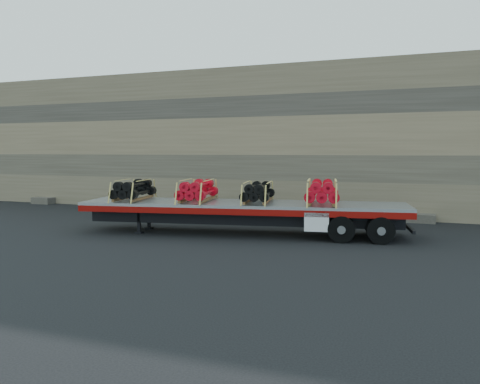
# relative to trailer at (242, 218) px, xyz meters

# --- Properties ---
(ground) EXTENTS (120.00, 120.00, 0.00)m
(ground) POSITION_rel_trailer_xyz_m (-0.97, 0.51, -0.58)
(ground) COLOR black
(ground) RESTS_ON ground
(rock_wall) EXTENTS (44.00, 3.00, 7.00)m
(rock_wall) POSITION_rel_trailer_xyz_m (-0.97, 7.01, 2.92)
(rock_wall) COLOR #7A6B54
(rock_wall) RESTS_ON ground
(trailer) EXTENTS (11.74, 4.22, 1.15)m
(trailer) POSITION_rel_trailer_xyz_m (0.00, 0.00, 0.00)
(trailer) COLOR #A6A8AD
(trailer) RESTS_ON ground
(bundle_front) EXTENTS (1.37, 2.19, 0.73)m
(bundle_front) POSITION_rel_trailer_xyz_m (-4.06, -0.73, 0.94)
(bundle_front) COLOR black
(bundle_front) RESTS_ON trailer
(bundle_midfront) EXTENTS (1.42, 2.28, 0.75)m
(bundle_midfront) POSITION_rel_trailer_xyz_m (-1.63, -0.29, 0.95)
(bundle_midfront) COLOR red
(bundle_midfront) RESTS_ON trailer
(bundle_midrear) EXTENTS (1.32, 2.12, 0.70)m
(bundle_midrear) POSITION_rel_trailer_xyz_m (0.56, 0.10, 0.93)
(bundle_midrear) COLOR black
(bundle_midrear) RESTS_ON trailer
(bundle_rear) EXTENTS (1.50, 2.41, 0.80)m
(bundle_rear) POSITION_rel_trailer_xyz_m (2.77, 0.50, 0.98)
(bundle_rear) COLOR red
(bundle_rear) RESTS_ON trailer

